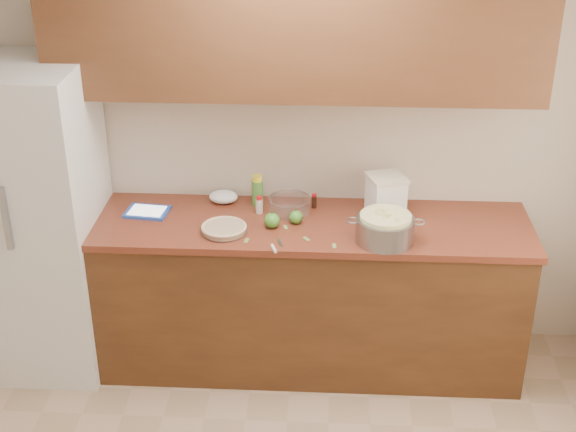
# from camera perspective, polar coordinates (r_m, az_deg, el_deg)

# --- Properties ---
(room_shell) EXTENTS (3.60, 3.60, 3.60)m
(room_shell) POSITION_cam_1_polar(r_m,az_deg,el_deg) (2.97, -1.10, -6.78)
(room_shell) COLOR tan
(room_shell) RESTS_ON ground
(counter_run) EXTENTS (2.64, 0.68, 0.92)m
(counter_run) POSITION_cam_1_polar(r_m,az_deg,el_deg) (4.66, 0.31, -5.44)
(counter_run) COLOR #5A3319
(counter_run) RESTS_ON ground
(upper_cabinets) EXTENTS (2.60, 0.34, 0.70)m
(upper_cabinets) POSITION_cam_1_polar(r_m,az_deg,el_deg) (4.22, 0.47, 13.12)
(upper_cabinets) COLOR #5A311B
(upper_cabinets) RESTS_ON room_shell
(fridge) EXTENTS (0.70, 0.70, 1.80)m
(fridge) POSITION_cam_1_polar(r_m,az_deg,el_deg) (4.70, -17.51, -0.36)
(fridge) COLOR silver
(fridge) RESTS_ON ground
(pie) EXTENTS (0.26, 0.26, 0.04)m
(pie) POSITION_cam_1_polar(r_m,az_deg,el_deg) (4.33, -4.58, -0.91)
(pie) COLOR silver
(pie) RESTS_ON counter_run
(colander) EXTENTS (0.41, 0.31, 0.15)m
(colander) POSITION_cam_1_polar(r_m,az_deg,el_deg) (4.24, 6.92, -0.88)
(colander) COLOR gray
(colander) RESTS_ON counter_run
(flour_canister) EXTENTS (0.25, 0.25, 0.24)m
(flour_canister) POSITION_cam_1_polar(r_m,az_deg,el_deg) (4.48, 6.97, 1.43)
(flour_canister) COLOR white
(flour_canister) RESTS_ON counter_run
(tablet) EXTENTS (0.26, 0.21, 0.02)m
(tablet) POSITION_cam_1_polar(r_m,az_deg,el_deg) (4.60, -9.99, 0.30)
(tablet) COLOR #264CB6
(tablet) RESTS_ON counter_run
(paring_knife) EXTENTS (0.07, 0.16, 0.02)m
(paring_knife) POSITION_cam_1_polar(r_m,az_deg,el_deg) (4.16, -0.95, -2.25)
(paring_knife) COLOR gray
(paring_knife) RESTS_ON counter_run
(lemon_bottle) EXTENTS (0.07, 0.07, 0.18)m
(lemon_bottle) POSITION_cam_1_polar(r_m,az_deg,el_deg) (4.60, -2.19, 1.79)
(lemon_bottle) COLOR #4C8C38
(lemon_bottle) RESTS_ON counter_run
(cinnamon_shaker) EXTENTS (0.04, 0.04, 0.10)m
(cinnamon_shaker) POSITION_cam_1_polar(r_m,az_deg,el_deg) (4.52, -2.05, 0.79)
(cinnamon_shaker) COLOR beige
(cinnamon_shaker) RESTS_ON counter_run
(vanilla_bottle) EXTENTS (0.03, 0.03, 0.09)m
(vanilla_bottle) POSITION_cam_1_polar(r_m,az_deg,el_deg) (4.58, 1.87, 1.07)
(vanilla_bottle) COLOR black
(vanilla_bottle) RESTS_ON counter_run
(mixing_bowl) EXTENTS (0.24, 0.24, 0.09)m
(mixing_bowl) POSITION_cam_1_polar(r_m,az_deg,el_deg) (4.53, 0.12, 0.86)
(mixing_bowl) COLOR silver
(mixing_bowl) RESTS_ON counter_run
(paper_towel) EXTENTS (0.17, 0.15, 0.07)m
(paper_towel) POSITION_cam_1_polar(r_m,az_deg,el_deg) (4.66, -4.61, 1.38)
(paper_towel) COLOR white
(paper_towel) RESTS_ON counter_run
(apple_left) EXTENTS (0.09, 0.09, 0.10)m
(apple_left) POSITION_cam_1_polar(r_m,az_deg,el_deg) (4.36, -1.16, -0.31)
(apple_left) COLOR #468E2A
(apple_left) RESTS_ON counter_run
(apple_center) EXTENTS (0.08, 0.08, 0.09)m
(apple_center) POSITION_cam_1_polar(r_m,az_deg,el_deg) (4.40, 0.57, -0.08)
(apple_center) COLOR #468E2A
(apple_center) RESTS_ON counter_run
(peel_a) EXTENTS (0.04, 0.05, 0.00)m
(peel_a) POSITION_cam_1_polar(r_m,az_deg,el_deg) (4.26, 1.32, -1.63)
(peel_a) COLOR #7BA952
(peel_a) RESTS_ON counter_run
(peel_b) EXTENTS (0.03, 0.05, 0.00)m
(peel_b) POSITION_cam_1_polar(r_m,az_deg,el_deg) (4.24, -2.97, -1.75)
(peel_b) COLOR #7BA952
(peel_b) RESTS_ON counter_run
(peel_c) EXTENTS (0.02, 0.05, 0.00)m
(peel_c) POSITION_cam_1_polar(r_m,az_deg,el_deg) (4.19, 3.31, -2.13)
(peel_c) COLOR #7BA952
(peel_c) RESTS_ON counter_run
(peel_d) EXTENTS (0.03, 0.05, 0.00)m
(peel_d) POSITION_cam_1_polar(r_m,az_deg,el_deg) (4.37, -0.18, -0.80)
(peel_d) COLOR #7BA952
(peel_d) RESTS_ON counter_run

